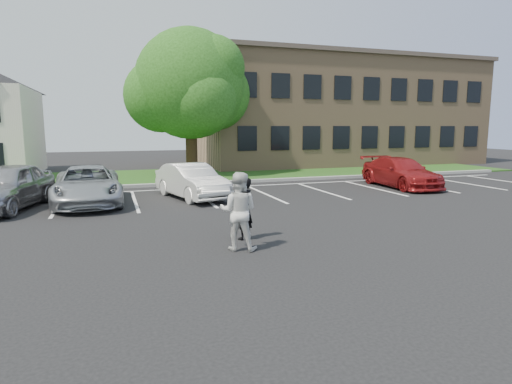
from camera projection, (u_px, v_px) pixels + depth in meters
ground_plane at (269, 247)px, 10.63m from camera, size 90.00×90.00×0.00m
curb at (187, 184)px, 21.86m from camera, size 40.00×0.30×0.15m
grass_strip at (176, 176)px, 25.61m from camera, size 44.00×8.00×0.08m
stall_lines at (229, 192)px, 19.46m from camera, size 34.00×5.36×0.01m
office_building at (336, 112)px, 35.02m from camera, size 22.40×10.40×8.30m
tree at (191, 87)px, 25.91m from camera, size 7.80×7.20×8.80m
man_black_suit at (244, 208)px, 11.31m from camera, size 0.72×0.68×1.66m
man_white_shirt at (238, 211)px, 10.30m from camera, size 1.15×1.06×1.91m
car_silver_west at (6, 186)px, 15.39m from camera, size 3.14×5.24×1.67m
car_silver_minivan at (87, 185)px, 16.43m from camera, size 2.61×5.35×1.46m
car_white_sedan at (192, 181)px, 17.80m from camera, size 2.63×4.63×1.44m
car_red_compact at (401, 172)px, 21.13m from camera, size 2.21×5.05×1.44m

